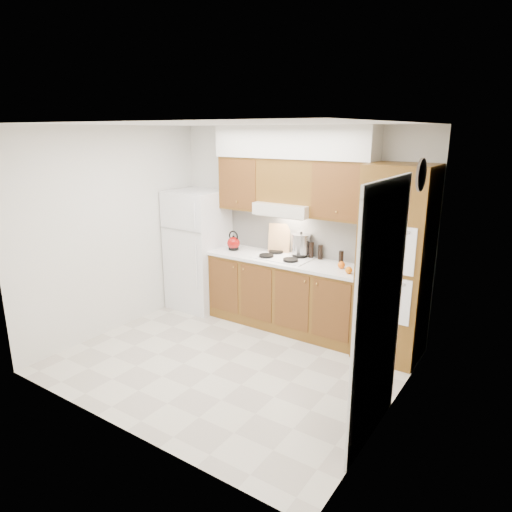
{
  "coord_description": "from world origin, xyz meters",
  "views": [
    {
      "loc": [
        2.85,
        -3.73,
        2.54
      ],
      "look_at": [
        0.06,
        0.45,
        1.15
      ],
      "focal_mm": 32.0,
      "sensor_mm": 36.0,
      "label": 1
    }
  ],
  "objects_px": {
    "fridge": "(199,250)",
    "stock_pot": "(301,244)",
    "kettle": "(234,243)",
    "oven_cabinet": "(395,264)"
  },
  "relations": [
    {
      "from": "fridge",
      "to": "stock_pot",
      "type": "relative_size",
      "value": 6.55
    },
    {
      "from": "fridge",
      "to": "oven_cabinet",
      "type": "xyz_separation_m",
      "value": [
        2.85,
        0.03,
        0.24
      ]
    },
    {
      "from": "oven_cabinet",
      "to": "kettle",
      "type": "relative_size",
      "value": 12.45
    },
    {
      "from": "fridge",
      "to": "kettle",
      "type": "bearing_deg",
      "value": 2.45
    },
    {
      "from": "fridge",
      "to": "kettle",
      "type": "height_order",
      "value": "fridge"
    },
    {
      "from": "stock_pot",
      "to": "fridge",
      "type": "bearing_deg",
      "value": -170.53
    },
    {
      "from": "kettle",
      "to": "stock_pot",
      "type": "height_order",
      "value": "stock_pot"
    },
    {
      "from": "fridge",
      "to": "oven_cabinet",
      "type": "distance_m",
      "value": 2.86
    },
    {
      "from": "oven_cabinet",
      "to": "stock_pot",
      "type": "relative_size",
      "value": 8.37
    },
    {
      "from": "oven_cabinet",
      "to": "stock_pot",
      "type": "distance_m",
      "value": 1.33
    }
  ]
}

